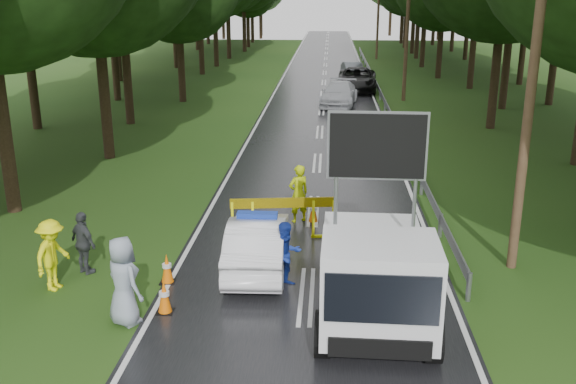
# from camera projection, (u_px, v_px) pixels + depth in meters

# --- Properties ---
(ground) EXTENTS (160.00, 160.00, 0.00)m
(ground) POSITION_uv_depth(u_px,v_px,m) (306.00, 296.00, 14.93)
(ground) COLOR #1C4012
(ground) RESTS_ON ground
(road) EXTENTS (7.00, 140.00, 0.02)m
(road) POSITION_uv_depth(u_px,v_px,m) (323.00, 95.00, 43.47)
(road) COLOR black
(road) RESTS_ON ground
(guardrail) EXTENTS (0.12, 60.06, 0.70)m
(guardrail) POSITION_uv_depth(u_px,v_px,m) (378.00, 88.00, 42.76)
(guardrail) COLOR gray
(guardrail) RESTS_ON ground
(utility_pole_near) EXTENTS (1.40, 0.24, 10.00)m
(utility_pole_near) POSITION_uv_depth(u_px,v_px,m) (534.00, 68.00, 14.98)
(utility_pole_near) COLOR #4A3422
(utility_pole_near) RESTS_ON ground
(utility_pole_mid) EXTENTS (1.40, 0.24, 10.00)m
(utility_pole_mid) POSITION_uv_depth(u_px,v_px,m) (408.00, 19.00, 39.72)
(utility_pole_mid) COLOR #4A3422
(utility_pole_mid) RESTS_ON ground
(utility_pole_far) EXTENTS (1.40, 0.24, 10.00)m
(utility_pole_far) POSITION_uv_depth(u_px,v_px,m) (378.00, 8.00, 64.46)
(utility_pole_far) COLOR #4A3422
(utility_pole_far) RESTS_ON ground
(police_sedan) EXTENTS (1.56, 4.15, 1.49)m
(police_sedan) POSITION_uv_depth(u_px,v_px,m) (258.00, 243.00, 16.25)
(police_sedan) COLOR white
(police_sedan) RESTS_ON ground
(work_truck) EXTENTS (2.50, 5.39, 4.25)m
(work_truck) POSITION_uv_depth(u_px,v_px,m) (376.00, 271.00, 13.51)
(work_truck) COLOR gray
(work_truck) RESTS_ON ground
(barrier) EXTENTS (2.97, 0.45, 1.23)m
(barrier) POSITION_uv_depth(u_px,v_px,m) (283.00, 208.00, 18.07)
(barrier) COLOR #F9FD0D
(barrier) RESTS_ON ground
(officer) EXTENTS (0.79, 0.71, 1.81)m
(officer) POSITION_uv_depth(u_px,v_px,m) (299.00, 194.00, 19.44)
(officer) COLOR #BAD30B
(officer) RESTS_ON ground
(civilian) EXTENTS (1.00, 0.96, 1.63)m
(civilian) POSITION_uv_depth(u_px,v_px,m) (286.00, 255.00, 15.19)
(civilian) COLOR navy
(civilian) RESTS_ON ground
(bystander_left) EXTENTS (0.87, 1.23, 1.74)m
(bystander_left) POSITION_uv_depth(u_px,v_px,m) (52.00, 255.00, 15.03)
(bystander_left) COLOR #FEFF0D
(bystander_left) RESTS_ON ground
(bystander_mid) EXTENTS (1.00, 0.89, 1.62)m
(bystander_mid) POSITION_uv_depth(u_px,v_px,m) (84.00, 243.00, 15.90)
(bystander_mid) COLOR #3A3D41
(bystander_mid) RESTS_ON ground
(bystander_right) EXTENTS (1.13, 1.08, 1.96)m
(bystander_right) POSITION_uv_depth(u_px,v_px,m) (123.00, 281.00, 13.44)
(bystander_right) COLOR #8A96A6
(bystander_right) RESTS_ON ground
(queue_car_first) EXTENTS (1.82, 3.87, 1.28)m
(queue_car_first) POSITION_uv_depth(u_px,v_px,m) (377.00, 138.00, 27.92)
(queue_car_first) COLOR #393C40
(queue_car_first) RESTS_ON ground
(queue_car_second) EXTENTS (2.60, 5.10, 1.42)m
(queue_car_second) POSITION_uv_depth(u_px,v_px,m) (339.00, 94.00, 39.34)
(queue_car_second) COLOR #A2A3AA
(queue_car_second) RESTS_ON ground
(queue_car_third) EXTENTS (2.98, 5.95, 1.62)m
(queue_car_third) POSITION_uv_depth(u_px,v_px,m) (357.00, 79.00, 44.94)
(queue_car_third) COLOR black
(queue_car_third) RESTS_ON ground
(queue_car_fourth) EXTENTS (1.96, 4.21, 1.34)m
(queue_car_fourth) POSITION_uv_depth(u_px,v_px,m) (353.00, 71.00, 50.70)
(queue_car_fourth) COLOR #43474C
(queue_car_fourth) RESTS_ON ground
(cone_near_left) EXTENTS (0.37, 0.37, 0.78)m
(cone_near_left) POSITION_uv_depth(u_px,v_px,m) (164.00, 297.00, 14.05)
(cone_near_left) COLOR black
(cone_near_left) RESTS_ON ground
(cone_center) EXTENTS (0.38, 0.38, 0.80)m
(cone_center) POSITION_uv_depth(u_px,v_px,m) (329.00, 248.00, 16.68)
(cone_center) COLOR black
(cone_center) RESTS_ON ground
(cone_far) EXTENTS (0.34, 0.34, 0.72)m
(cone_far) POSITION_uv_depth(u_px,v_px,m) (313.00, 211.00, 19.58)
(cone_far) COLOR black
(cone_far) RESTS_ON ground
(cone_left_mid) EXTENTS (0.36, 0.36, 0.76)m
(cone_left_mid) POSITION_uv_depth(u_px,v_px,m) (167.00, 269.00, 15.50)
(cone_left_mid) COLOR black
(cone_left_mid) RESTS_ON ground
(cone_right) EXTENTS (0.32, 0.32, 0.67)m
(cone_right) POSITION_uv_depth(u_px,v_px,m) (396.00, 229.00, 18.17)
(cone_right) COLOR black
(cone_right) RESTS_ON ground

